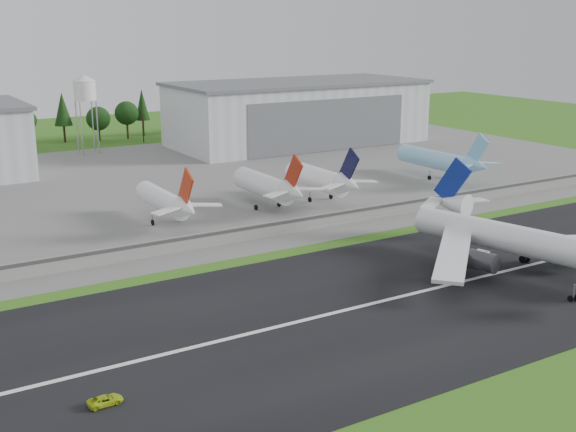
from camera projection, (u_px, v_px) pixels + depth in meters
ground at (437, 316)px, 121.02m from camera, size 600.00×600.00×0.00m
runway at (399, 297)px, 129.28m from camera, size 320.00×60.00×0.10m
runway_centerline at (399, 297)px, 129.26m from camera, size 220.00×1.00×0.02m
apron at (167, 184)px, 220.20m from camera, size 320.00×150.00×0.10m
blast_fence at (273, 229)px, 166.01m from camera, size 240.00×0.61×3.50m
hangar_east at (298, 112)px, 291.55m from camera, size 102.00×47.00×25.20m
water_tower at (85, 88)px, 265.08m from camera, size 8.40×8.40×29.40m
utility_poles at (91, 147)px, 286.34m from camera, size 230.00×3.00×12.00m
treeline at (80, 142)px, 298.74m from camera, size 320.00×16.00×22.00m
main_airliner at (517, 247)px, 142.36m from camera, size 55.50×58.56×18.17m
ground_vehicle at (105, 400)px, 92.64m from camera, size 4.63×2.23×1.27m
parked_jet_red_a at (168, 202)px, 174.18m from camera, size 7.36×31.29×16.38m
parked_jet_red_b at (270, 187)px, 188.44m from camera, size 7.36×31.29×16.78m
parked_jet_navy at (324, 179)px, 196.84m from camera, size 7.36×31.29×16.84m
parked_jet_skyblue at (442, 161)px, 224.92m from camera, size 7.36×37.29×16.69m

